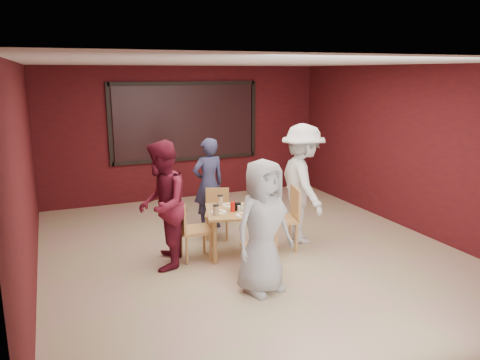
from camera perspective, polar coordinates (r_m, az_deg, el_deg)
name	(u,v)px	position (r m, az deg, el deg)	size (l,w,h in m)	color
floor	(251,253)	(7.18, 1.39, -8.84)	(7.00, 7.00, 0.00)	tan
window_blinds	(186,122)	(9.97, -6.63, 7.07)	(3.00, 0.02, 1.50)	black
dining_table	(236,215)	(6.94, -0.48, -4.30)	(1.06, 1.06, 0.84)	tan
chair_front	(261,244)	(6.26, 2.55, -7.77)	(0.40, 0.40, 0.81)	tan
chair_back	(217,210)	(7.74, -2.79, -3.67)	(0.50, 0.50, 0.80)	tan
chair_left	(190,226)	(6.80, -6.10, -5.65)	(0.45, 0.45, 0.90)	tan
chair_right	(287,215)	(7.20, 5.73, -4.23)	(0.56, 0.56, 0.97)	tan
diner_front	(263,227)	(5.73, 2.81, -5.71)	(0.82, 0.53, 1.68)	#A2A2A2
diner_back	(208,184)	(8.06, -3.86, -0.47)	(0.58, 0.38, 1.59)	#2F3053
diner_left	(162,205)	(6.51, -9.48, -3.06)	(0.87, 0.68, 1.79)	maroon
diner_right	(302,184)	(7.47, 7.60, -0.46)	(1.22, 0.70, 1.90)	silver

